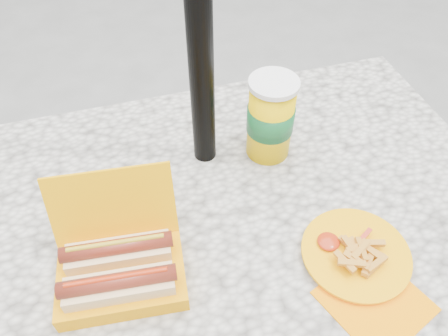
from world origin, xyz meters
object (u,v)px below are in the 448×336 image
object	(u,v)px
umbrella_pole	(199,12)
hotdog_box	(120,268)
fries_plate	(357,257)
soda_cup	(270,118)

from	to	relation	value
umbrella_pole	hotdog_box	size ratio (longest dim) A/B	9.16
umbrella_pole	fries_plate	distance (m)	0.53
soda_cup	fries_plate	bearing A→B (deg)	-79.24
umbrella_pole	hotdog_box	distance (m)	0.46
soda_cup	hotdog_box	bearing A→B (deg)	-146.84
hotdog_box	fries_plate	bearing A→B (deg)	-5.04
umbrella_pole	fries_plate	size ratio (longest dim) A/B	7.40
fries_plate	umbrella_pole	bearing A→B (deg)	120.17
umbrella_pole	fries_plate	bearing A→B (deg)	-59.83
umbrella_pole	soda_cup	bearing A→B (deg)	-11.57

